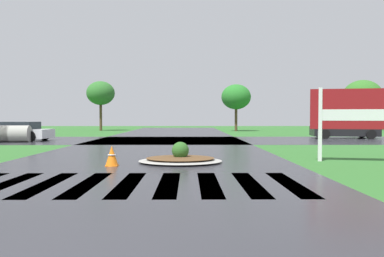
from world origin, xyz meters
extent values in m
cube|color=#2B2B30|center=(0.00, 10.00, 0.00)|extent=(9.50, 80.00, 0.01)
cube|color=#2B2B30|center=(0.00, 21.84, 0.00)|extent=(90.00, 8.55, 0.01)
cube|color=white|center=(-2.70, 5.64, 0.00)|extent=(0.45, 3.34, 0.01)
cube|color=white|center=(-1.80, 5.64, 0.00)|extent=(0.45, 3.34, 0.01)
cube|color=white|center=(-0.90, 5.64, 0.00)|extent=(0.45, 3.34, 0.01)
cube|color=white|center=(0.00, 5.64, 0.00)|extent=(0.45, 3.34, 0.01)
cube|color=white|center=(0.90, 5.64, 0.00)|extent=(0.45, 3.34, 0.01)
cube|color=white|center=(1.80, 5.64, 0.00)|extent=(0.45, 3.34, 0.01)
cube|color=white|center=(2.70, 5.64, 0.00)|extent=(0.45, 3.34, 0.01)
cube|color=white|center=(3.60, 5.64, 0.00)|extent=(0.45, 3.34, 0.01)
cube|color=white|center=(5.77, 10.06, 1.24)|extent=(0.14, 0.14, 2.48)
cube|color=maroon|center=(6.90, 9.83, 1.76)|extent=(2.91, 0.66, 1.34)
cube|color=white|center=(6.90, 9.83, 1.55)|extent=(2.22, 0.53, 0.38)
ellipsoid|color=#9E9B93|center=(1.08, 9.66, 0.06)|extent=(2.72, 2.29, 0.12)
ellipsoid|color=brown|center=(1.08, 9.66, 0.15)|extent=(2.23, 1.88, 0.10)
sphere|color=#2D6023|center=(1.08, 9.66, 0.40)|extent=(0.56, 0.56, 0.56)
cube|color=silver|center=(-9.56, 21.44, 0.45)|extent=(4.70, 2.25, 0.55)
cube|color=#1E232B|center=(-9.30, 21.41, 0.95)|extent=(2.40, 1.77, 0.46)
cylinder|color=black|center=(-10.98, 22.51, 0.32)|extent=(0.66, 0.30, 0.64)
cylinder|color=black|center=(-8.14, 20.37, 0.32)|extent=(0.66, 0.30, 0.64)
cylinder|color=black|center=(-7.93, 22.14, 0.32)|extent=(0.66, 0.30, 0.64)
cube|color=black|center=(12.17, 23.96, 0.50)|extent=(4.56, 2.41, 0.66)
cube|color=#1E232B|center=(11.96, 23.98, 1.03)|extent=(2.35, 1.92, 0.41)
cylinder|color=black|center=(13.76, 24.75, 0.32)|extent=(0.66, 0.30, 0.64)
cylinder|color=black|center=(13.52, 22.80, 0.32)|extent=(0.66, 0.30, 0.64)
cylinder|color=black|center=(10.82, 25.12, 0.32)|extent=(0.66, 0.30, 0.64)
cylinder|color=black|center=(10.58, 23.16, 0.32)|extent=(0.66, 0.30, 0.64)
cylinder|color=#9E9B93|center=(-8.94, 19.96, 0.49)|extent=(1.87, 1.13, 0.98)
cone|color=orange|center=(-0.99, 8.80, 0.31)|extent=(0.40, 0.40, 0.62)
torus|color=white|center=(-0.99, 8.80, 0.34)|extent=(0.25, 0.25, 0.04)
cube|color=orange|center=(-0.99, 8.80, 0.01)|extent=(0.36, 0.36, 0.03)
cylinder|color=#4C3823|center=(-8.08, 38.89, 1.49)|extent=(0.28, 0.28, 2.99)
ellipsoid|color=#2E692A|center=(-8.08, 38.89, 4.04)|extent=(2.99, 2.99, 2.54)
cylinder|color=#4C3823|center=(6.28, 37.31, 1.25)|extent=(0.28, 0.28, 2.49)
ellipsoid|color=#277527|center=(6.28, 37.31, 3.56)|extent=(3.04, 3.04, 2.59)
cylinder|color=#4C3823|center=(20.63, 40.02, 1.15)|extent=(0.28, 0.28, 2.31)
ellipsoid|color=#326E25|center=(20.63, 40.02, 3.78)|extent=(4.20, 4.20, 3.57)
camera|label=1|loc=(1.34, -2.99, 1.50)|focal=36.43mm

